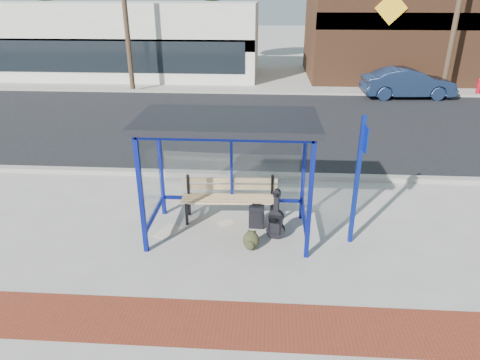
# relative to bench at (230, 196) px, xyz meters

# --- Properties ---
(ground) EXTENTS (120.00, 120.00, 0.00)m
(ground) POSITION_rel_bench_xyz_m (0.03, -0.62, -0.54)
(ground) COLOR #B2ADA0
(ground) RESTS_ON ground
(brick_paver_strip) EXTENTS (60.00, 1.00, 0.01)m
(brick_paver_strip) POSITION_rel_bench_xyz_m (0.03, -3.22, -0.53)
(brick_paver_strip) COLOR maroon
(brick_paver_strip) RESTS_ON ground
(curb_near) EXTENTS (60.00, 0.25, 0.12)m
(curb_near) POSITION_rel_bench_xyz_m (0.03, 2.28, -0.48)
(curb_near) COLOR gray
(curb_near) RESTS_ON ground
(street_asphalt) EXTENTS (60.00, 10.00, 0.00)m
(street_asphalt) POSITION_rel_bench_xyz_m (0.03, 7.38, -0.54)
(street_asphalt) COLOR black
(street_asphalt) RESTS_ON ground
(curb_far) EXTENTS (60.00, 0.25, 0.12)m
(curb_far) POSITION_rel_bench_xyz_m (0.03, 12.48, -0.48)
(curb_far) COLOR gray
(curb_far) RESTS_ON ground
(far_sidewalk) EXTENTS (60.00, 4.00, 0.01)m
(far_sidewalk) POSITION_rel_bench_xyz_m (0.03, 14.38, -0.54)
(far_sidewalk) COLOR #B2ADA0
(far_sidewalk) RESTS_ON ground
(bus_shelter) EXTENTS (3.30, 1.80, 2.42)m
(bus_shelter) POSITION_rel_bench_xyz_m (0.03, -0.55, 1.53)
(bus_shelter) COLOR navy
(bus_shelter) RESTS_ON ground
(storefront_white) EXTENTS (18.00, 6.04, 4.00)m
(storefront_white) POSITION_rel_bench_xyz_m (-8.97, 17.37, 1.46)
(storefront_white) COLOR silver
(storefront_white) RESTS_ON ground
(storefront_brown) EXTENTS (10.00, 7.08, 6.40)m
(storefront_brown) POSITION_rel_bench_xyz_m (8.03, 17.87, 2.66)
(storefront_brown) COLOR #59331E
(storefront_brown) RESTS_ON ground
(utility_pole_west) EXTENTS (1.60, 0.24, 8.00)m
(utility_pole_west) POSITION_rel_bench_xyz_m (-5.97, 12.78, 3.57)
(utility_pole_west) COLOR #4C3826
(utility_pole_west) RESTS_ON ground
(utility_pole_east) EXTENTS (1.60, 0.24, 8.00)m
(utility_pole_east) POSITION_rel_bench_xyz_m (9.03, 12.78, 3.57)
(utility_pole_east) COLOR #4C3826
(utility_pole_east) RESTS_ON ground
(bench) EXTENTS (2.04, 0.59, 0.95)m
(bench) POSITION_rel_bench_xyz_m (0.00, 0.00, 0.00)
(bench) COLOR black
(bench) RESTS_ON ground
(guitar_bag) EXTENTS (0.38, 0.19, 1.01)m
(guitar_bag) POSITION_rel_bench_xyz_m (0.97, -0.75, -0.17)
(guitar_bag) COLOR black
(guitar_bag) RESTS_ON ground
(suitcase) EXTENTS (0.32, 0.22, 0.54)m
(suitcase) POSITION_rel_bench_xyz_m (0.58, -0.34, -0.29)
(suitcase) COLOR black
(suitcase) RESTS_ON ground
(backpack) EXTENTS (0.33, 0.31, 0.37)m
(backpack) POSITION_rel_bench_xyz_m (0.50, -1.18, -0.36)
(backpack) COLOR #292917
(backpack) RESTS_ON ground
(sign_post) EXTENTS (0.12, 0.32, 2.54)m
(sign_post) POSITION_rel_bench_xyz_m (2.44, -0.77, 0.89)
(sign_post) COLOR navy
(sign_post) RESTS_ON ground
(newspaper_a) EXTENTS (0.45, 0.49, 0.01)m
(newspaper_a) POSITION_rel_bench_xyz_m (-1.27, -0.72, -0.54)
(newspaper_a) COLOR white
(newspaper_a) RESTS_ON ground
(newspaper_b) EXTENTS (0.50, 0.47, 0.01)m
(newspaper_b) POSITION_rel_bench_xyz_m (-1.15, -0.54, -0.54)
(newspaper_b) COLOR white
(newspaper_b) RESTS_ON ground
(newspaper_c) EXTENTS (0.42, 0.40, 0.01)m
(newspaper_c) POSITION_rel_bench_xyz_m (-0.07, -0.22, -0.54)
(newspaper_c) COLOR white
(newspaper_c) RESTS_ON ground
(parked_car) EXTENTS (4.20, 1.72, 1.35)m
(parked_car) POSITION_rel_bench_xyz_m (7.15, 12.07, 0.14)
(parked_car) COLOR #192947
(parked_car) RESTS_ON ground
(fire_hydrant) EXTENTS (0.36, 0.24, 0.81)m
(fire_hydrant) POSITION_rel_bench_xyz_m (10.76, 12.97, -0.10)
(fire_hydrant) COLOR #AE0C1A
(fire_hydrant) RESTS_ON ground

